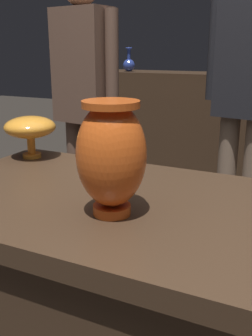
{
  "coord_description": "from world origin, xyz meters",
  "views": [
    {
      "loc": [
        0.37,
        -0.84,
        1.17
      ],
      "look_at": [
        -0.01,
        -0.05,
        0.9
      ],
      "focal_mm": 41.73,
      "sensor_mm": 36.0,
      "label": 1
    }
  ],
  "objects_px": {
    "vase_tall_behind": "(30,128)",
    "visitor_center_back": "(247,88)",
    "vase_centerpiece": "(111,155)",
    "shelf_vase_far_left": "(129,64)",
    "visitor_near_left": "(84,96)"
  },
  "relations": [
    {
      "from": "vase_centerpiece",
      "to": "shelf_vase_far_left",
      "type": "relative_size",
      "value": 1.39
    },
    {
      "from": "vase_tall_behind",
      "to": "visitor_center_back",
      "type": "height_order",
      "value": "visitor_center_back"
    },
    {
      "from": "vase_tall_behind",
      "to": "visitor_near_left",
      "type": "height_order",
      "value": "visitor_near_left"
    },
    {
      "from": "vase_centerpiece",
      "to": "shelf_vase_far_left",
      "type": "height_order",
      "value": "shelf_vase_far_left"
    },
    {
      "from": "vase_centerpiece",
      "to": "vase_tall_behind",
      "type": "distance_m",
      "value": 0.58
    },
    {
      "from": "visitor_near_left",
      "to": "visitor_center_back",
      "type": "bearing_deg",
      "value": -151.27
    },
    {
      "from": "shelf_vase_far_left",
      "to": "visitor_near_left",
      "type": "bearing_deg",
      "value": -78.01
    },
    {
      "from": "vase_centerpiece",
      "to": "visitor_near_left",
      "type": "height_order",
      "value": "visitor_near_left"
    },
    {
      "from": "vase_tall_behind",
      "to": "visitor_center_back",
      "type": "bearing_deg",
      "value": 64.8
    },
    {
      "from": "visitor_near_left",
      "to": "shelf_vase_far_left",
      "type": "bearing_deg",
      "value": -69.13
    },
    {
      "from": "shelf_vase_far_left",
      "to": "visitor_near_left",
      "type": "xyz_separation_m",
      "value": [
        0.23,
        -1.08,
        -0.14
      ]
    },
    {
      "from": "vase_tall_behind",
      "to": "shelf_vase_far_left",
      "type": "distance_m",
      "value": 1.99
    },
    {
      "from": "shelf_vase_far_left",
      "to": "visitor_near_left",
      "type": "height_order",
      "value": "visitor_near_left"
    },
    {
      "from": "vase_centerpiece",
      "to": "visitor_center_back",
      "type": "distance_m",
      "value": 1.46
    },
    {
      "from": "shelf_vase_far_left",
      "to": "visitor_center_back",
      "type": "height_order",
      "value": "visitor_center_back"
    }
  ]
}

